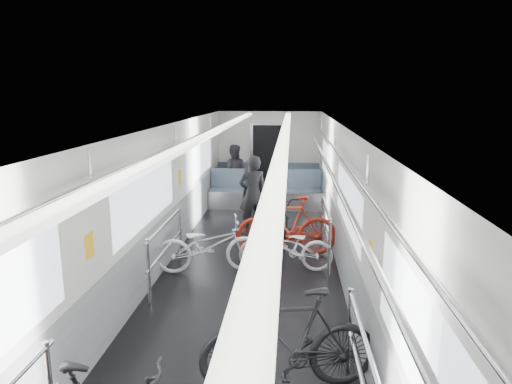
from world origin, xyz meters
TOP-DOWN VIEW (x-y plane):
  - car_shell at (0.00, 1.78)m, footprint 3.02×14.01m
  - bike_left_far at (-0.69, 0.66)m, footprint 1.84×0.95m
  - bike_right_near at (0.66, -2.34)m, footprint 1.86×0.83m
  - bike_right_mid at (0.58, 0.80)m, footprint 1.59×0.56m
  - bike_right_far at (0.59, 1.58)m, footprint 1.89×0.65m
  - bike_aisle at (0.48, 2.80)m, footprint 0.77×1.74m
  - person_standing at (-0.14, 2.90)m, footprint 0.69×0.55m
  - person_seated at (-0.94, 5.96)m, footprint 0.76×0.60m

SIDE VIEW (x-z plane):
  - bike_right_mid at x=0.58m, z-range 0.00..0.83m
  - bike_aisle at x=0.48m, z-range 0.00..0.89m
  - bike_left_far at x=-0.69m, z-range 0.00..0.92m
  - bike_right_near at x=0.66m, z-range 0.00..1.08m
  - bike_right_far at x=0.59m, z-range 0.00..1.11m
  - person_seated at x=-0.94m, z-range 0.00..1.54m
  - person_standing at x=-0.14m, z-range 0.00..1.67m
  - car_shell at x=0.00m, z-range -0.08..2.33m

